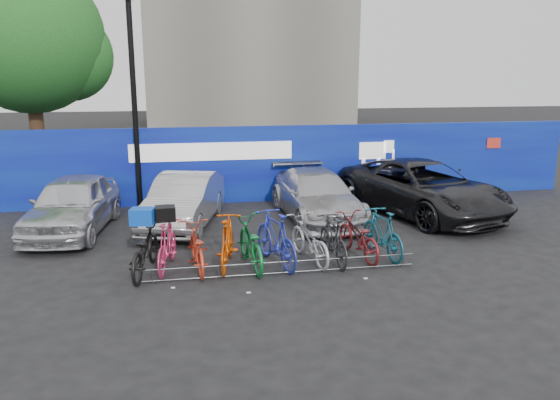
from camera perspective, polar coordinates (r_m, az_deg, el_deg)
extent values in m
plane|color=black|center=(11.79, -0.26, -6.80)|extent=(100.00, 100.00, 0.00)
cube|color=#0C0A92|center=(17.25, -3.77, 3.72)|extent=(22.00, 0.15, 2.40)
cube|color=white|center=(17.00, -7.12, 5.04)|extent=(5.00, 0.02, 0.55)
cube|color=white|center=(18.07, 9.65, 5.11)|extent=(1.20, 0.02, 0.90)
cube|color=red|center=(19.92, 21.43, 5.57)|extent=(0.50, 0.02, 0.35)
cylinder|color=#382314|center=(21.61, -24.03, 6.67)|extent=(0.50, 0.50, 4.00)
sphere|color=#1A551B|center=(21.54, -24.84, 15.13)|extent=(5.20, 5.20, 5.20)
sphere|color=#1A551B|center=(21.56, -21.32, 13.84)|extent=(3.20, 3.20, 3.20)
cylinder|color=black|center=(16.39, -14.94, 9.15)|extent=(0.16, 0.16, 6.00)
cylinder|color=#595B60|center=(11.14, 0.28, -6.48)|extent=(5.60, 0.03, 0.03)
cylinder|color=#595B60|center=(11.22, 0.28, -7.59)|extent=(5.60, 0.03, 0.03)
cylinder|color=#595B60|center=(11.04, -13.23, -7.81)|extent=(0.03, 0.03, 0.28)
cylinder|color=#595B60|center=(11.04, -6.42, -7.54)|extent=(0.03, 0.03, 0.28)
cylinder|color=#595B60|center=(11.19, 0.28, -7.16)|extent=(0.03, 0.03, 0.28)
cylinder|color=#595B60|center=(11.49, 6.71, -6.70)|extent=(0.03, 0.03, 0.28)
cylinder|color=#595B60|center=(11.92, 12.74, -6.20)|extent=(0.03, 0.03, 0.28)
imported|color=silver|center=(14.95, -20.85, -0.42)|extent=(2.24, 4.49, 1.47)
imported|color=#A2A2A6|center=(14.81, -9.99, -0.07)|extent=(2.48, 4.39, 1.37)
imported|color=#B1B2B6|center=(15.35, 3.84, 0.50)|extent=(2.08, 4.67, 1.33)
imported|color=black|center=(16.28, 14.58, 1.23)|extent=(4.09, 6.08, 1.55)
imported|color=black|center=(11.48, -13.99, -5.00)|extent=(1.04, 2.09, 1.05)
imported|color=#D83266|center=(11.60, -11.74, -4.64)|extent=(0.80, 1.83, 1.06)
imported|color=red|center=(11.49, -8.73, -4.97)|extent=(0.80, 1.87, 0.96)
imported|color=#D74807|center=(11.54, -5.54, -4.39)|extent=(0.88, 1.92, 1.11)
imported|color=#106F30|center=(11.54, -3.15, -4.53)|extent=(0.89, 2.05, 1.04)
imported|color=#2431A6|center=(11.59, -0.44, -4.04)|extent=(1.04, 2.06, 1.19)
imported|color=#ACAFB4|center=(11.87, 3.05, -4.19)|extent=(1.01, 1.95, 0.98)
imported|color=#29292C|center=(11.82, 5.58, -4.12)|extent=(0.59, 1.78, 1.05)
imported|color=maroon|center=(12.23, 8.13, -3.81)|extent=(0.93, 1.93, 0.97)
imported|color=#125369|center=(12.36, 10.66, -3.43)|extent=(0.76, 1.86, 1.09)
cube|color=#0C43BF|center=(11.29, -14.18, -1.68)|extent=(0.52, 0.43, 0.33)
cube|color=black|center=(11.42, -11.90, -1.39)|extent=(0.43, 0.39, 0.30)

